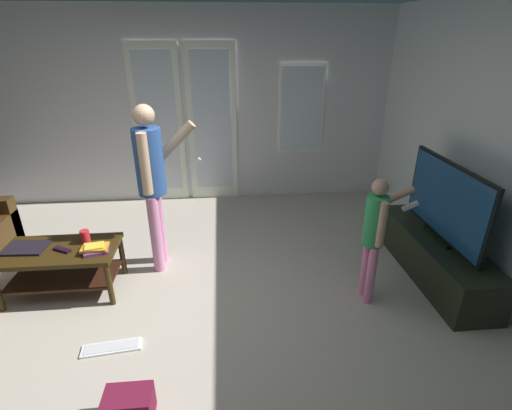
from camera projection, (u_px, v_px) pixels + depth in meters
ground_plane at (168, 324)px, 3.13m from camera, size 5.79×5.51×0.02m
wall_back_with_doors at (186, 111)px, 5.08m from camera, size 5.79×0.09×2.60m
coffee_table at (62, 261)px, 3.40m from camera, size 1.00×0.55×0.45m
tv_stand at (434, 257)px, 3.69m from camera, size 0.46×1.59×0.41m
flat_screen_tv at (446, 202)px, 3.45m from camera, size 0.08×1.23×0.75m
person_adult at (152, 176)px, 3.53m from camera, size 0.60×0.45×1.65m
person_child at (375, 230)px, 3.15m from camera, size 0.52×0.32×1.15m
backpack at (129, 408)px, 2.30m from camera, size 0.29×0.23×0.21m
loose_keyboard at (112, 347)px, 2.87m from camera, size 0.45×0.18×0.02m
laptop_closed at (26, 248)px, 3.34m from camera, size 0.37×0.27×0.02m
cup_near_edge at (85, 237)px, 3.43m from camera, size 0.08×0.08×0.12m
tv_remote_black at (62, 250)px, 3.31m from camera, size 0.17×0.13×0.02m
book_stack at (95, 249)px, 3.29m from camera, size 0.24×0.19×0.07m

